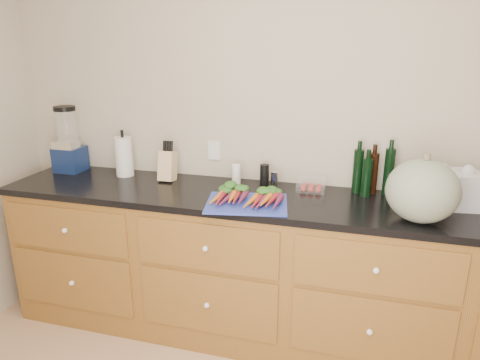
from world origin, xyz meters
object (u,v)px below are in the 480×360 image
(carrots, at_px, (248,197))
(blender_appliance, at_px, (68,143))
(squash, at_px, (422,191))
(tomato_box, at_px, (311,185))
(cutting_board, at_px, (247,203))
(paper_towel, at_px, (124,157))
(knife_block, at_px, (168,166))

(carrots, bearing_deg, blender_appliance, 168.35)
(squash, relative_size, tomato_box, 2.09)
(cutting_board, relative_size, carrots, 1.17)
(paper_towel, bearing_deg, carrots, -16.80)
(cutting_board, relative_size, blender_appliance, 0.98)
(paper_towel, bearing_deg, tomato_box, 0.46)
(carrots, bearing_deg, paper_towel, 163.20)
(squash, bearing_deg, carrots, 178.36)
(cutting_board, bearing_deg, knife_block, 153.87)
(paper_towel, xyz_separation_m, knife_block, (0.33, -0.02, -0.04))
(carrots, bearing_deg, tomato_box, 42.62)
(squash, xyz_separation_m, paper_towel, (-1.83, 0.31, -0.03))
(blender_appliance, bearing_deg, cutting_board, -13.12)
(cutting_board, distance_m, blender_appliance, 1.41)
(tomato_box, bearing_deg, knife_block, -178.15)
(squash, bearing_deg, knife_block, 169.14)
(blender_appliance, bearing_deg, squash, -7.73)
(tomato_box, bearing_deg, blender_appliance, -179.57)
(cutting_board, bearing_deg, paper_towel, 161.17)
(cutting_board, xyz_separation_m, squash, (0.89, 0.01, 0.15))
(paper_towel, relative_size, tomato_box, 1.56)
(carrots, distance_m, squash, 0.90)
(tomato_box, bearing_deg, carrots, -137.38)
(paper_towel, relative_size, knife_block, 1.37)
(squash, xyz_separation_m, blender_appliance, (-2.26, 0.31, 0.04))
(blender_appliance, bearing_deg, knife_block, -1.34)
(blender_appliance, relative_size, tomato_box, 2.67)
(cutting_board, height_order, carrots, carrots)
(cutting_board, xyz_separation_m, knife_block, (-0.61, 0.30, 0.09))
(squash, distance_m, tomato_box, 0.67)
(paper_towel, distance_m, tomato_box, 1.26)
(cutting_board, distance_m, paper_towel, 1.00)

